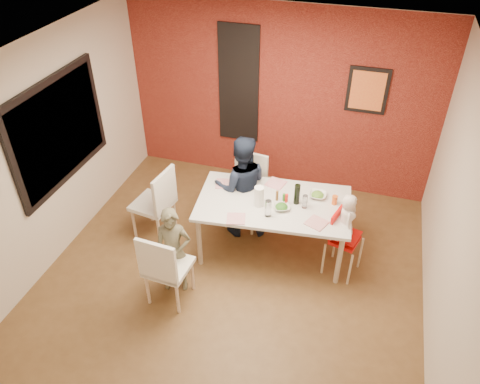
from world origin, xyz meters
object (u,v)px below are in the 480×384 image
(chair_far, at_px, (248,186))
(child_near, at_px, (174,251))
(child_far, at_px, (241,187))
(chair_left, at_px, (158,200))
(paper_towel_roll, at_px, (259,196))
(dining_table, at_px, (274,206))
(high_chair, at_px, (342,237))
(toddler, at_px, (347,218))
(wine_bottle, at_px, (297,194))
(chair_near, at_px, (164,267))

(chair_far, distance_m, child_near, 1.54)
(chair_far, height_order, child_far, child_far)
(chair_left, relative_size, paper_towel_roll, 3.94)
(dining_table, distance_m, high_chair, 0.90)
(chair_left, bearing_deg, dining_table, 103.94)
(dining_table, xyz_separation_m, paper_towel_roll, (-0.16, -0.11, 0.20))
(chair_far, bearing_deg, toddler, -17.69)
(chair_left, distance_m, wine_bottle, 1.81)
(chair_left, xyz_separation_m, wine_bottle, (1.76, 0.21, 0.33))
(chair_near, height_order, chair_left, chair_left)
(child_near, bearing_deg, high_chair, 8.67)
(child_near, bearing_deg, child_far, 53.78)
(dining_table, distance_m, child_near, 1.34)
(paper_towel_roll, bearing_deg, high_chair, 0.15)
(chair_far, distance_m, child_far, 0.29)
(chair_near, height_order, paper_towel_roll, paper_towel_roll)
(chair_far, bearing_deg, dining_table, -39.68)
(high_chair, distance_m, wine_bottle, 0.73)
(high_chair, bearing_deg, toddler, -104.11)
(high_chair, distance_m, toddler, 0.30)
(child_near, height_order, paper_towel_roll, child_near)
(chair_left, height_order, wine_bottle, wine_bottle)
(toddler, relative_size, wine_bottle, 2.35)
(wine_bottle, bearing_deg, chair_left, -173.15)
(chair_left, xyz_separation_m, paper_towel_roll, (1.34, 0.04, 0.33))
(chair_left, bearing_deg, child_near, 43.37)
(wine_bottle, bearing_deg, toddler, -16.22)
(child_near, relative_size, wine_bottle, 4.26)
(paper_towel_roll, bearing_deg, wine_bottle, 22.17)
(child_far, bearing_deg, toddler, 145.86)
(chair_near, relative_size, toddler, 1.60)
(chair_far, height_order, wine_bottle, wine_bottle)
(child_far, relative_size, wine_bottle, 5.41)
(dining_table, distance_m, toddler, 0.91)
(chair_left, xyz_separation_m, child_far, (1.01, 0.41, 0.14))
(dining_table, relative_size, chair_near, 1.95)
(chair_near, distance_m, paper_towel_roll, 1.39)
(dining_table, height_order, child_near, child_near)
(chair_left, height_order, toddler, toddler)
(dining_table, relative_size, chair_left, 1.89)
(child_near, height_order, child_far, child_far)
(chair_near, height_order, high_chair, chair_near)
(dining_table, height_order, high_chair, high_chair)
(child_far, bearing_deg, child_near, 51.76)
(toddler, relative_size, paper_towel_roll, 2.38)
(high_chair, bearing_deg, dining_table, 98.49)
(high_chair, height_order, paper_towel_roll, paper_towel_roll)
(child_far, height_order, toddler, child_far)
(chair_near, height_order, chair_far, chair_far)
(chair_near, relative_size, child_far, 0.69)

